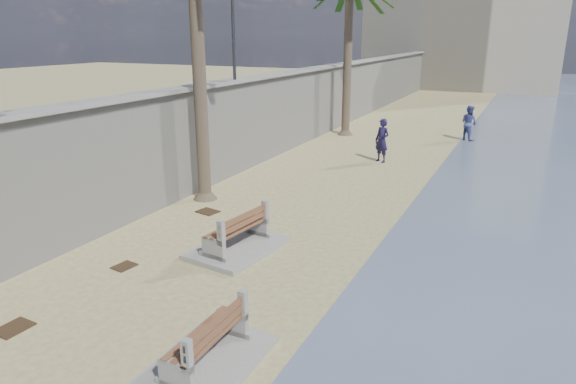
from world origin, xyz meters
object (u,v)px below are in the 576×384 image
(person_a, at_px, (382,137))
(bench_near, at_px, (207,344))
(person_b, at_px, (469,121))
(bench_far, at_px, (237,234))

(person_a, bearing_deg, bench_near, -59.21)
(person_b, bearing_deg, bench_near, 121.49)
(bench_far, height_order, person_b, person_b)
(bench_far, relative_size, person_a, 1.24)
(bench_far, distance_m, person_a, 10.79)
(bench_near, relative_size, person_b, 1.13)
(bench_near, xyz_separation_m, person_b, (1.48, 21.53, 0.58))
(bench_near, height_order, person_b, person_b)
(bench_far, distance_m, person_b, 17.62)
(bench_near, distance_m, bench_far, 4.70)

